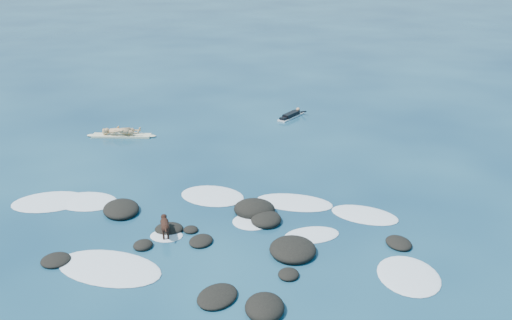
# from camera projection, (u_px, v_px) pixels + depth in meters

# --- Properties ---
(ground) EXTENTS (160.00, 160.00, 0.00)m
(ground) POSITION_uv_depth(u_px,v_px,m) (213.00, 225.00, 19.66)
(ground) COLOR #0A2642
(ground) RESTS_ON ground
(reef_rocks) EXTENTS (14.02, 7.11, 0.63)m
(reef_rocks) POSITION_uv_depth(u_px,v_px,m) (205.00, 241.00, 18.40)
(reef_rocks) COLOR black
(reef_rocks) RESTS_ON ground
(breaking_foam) EXTENTS (15.39, 7.94, 0.12)m
(breaking_foam) POSITION_uv_depth(u_px,v_px,m) (207.00, 223.00, 19.79)
(breaking_foam) COLOR white
(breaking_foam) RESTS_ON ground
(standing_surfer_rig) EXTENTS (3.48, 0.83, 1.98)m
(standing_surfer_rig) POSITION_uv_depth(u_px,v_px,m) (120.00, 122.00, 28.05)
(standing_surfer_rig) COLOR beige
(standing_surfer_rig) RESTS_ON ground
(paddling_surfer_rig) EXTENTS (1.53, 2.14, 0.39)m
(paddling_surfer_rig) POSITION_uv_depth(u_px,v_px,m) (291.00, 115.00, 31.28)
(paddling_surfer_rig) COLOR white
(paddling_surfer_rig) RESTS_ON ground
(dog) EXTENTS (0.51, 1.05, 0.69)m
(dog) POSITION_uv_depth(u_px,v_px,m) (165.00, 225.00, 18.73)
(dog) COLOR black
(dog) RESTS_ON ground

